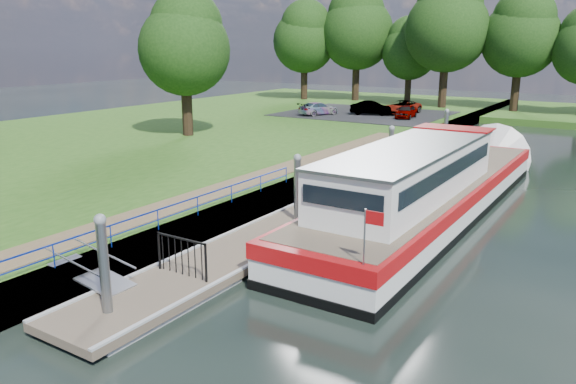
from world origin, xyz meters
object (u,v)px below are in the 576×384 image
Objects in this scene: pontoon at (350,199)px; car_b at (371,108)px; barge at (434,187)px; car_c at (318,108)px; car_d at (402,107)px; car_a at (406,111)px.

pontoon is 8.19× the size of car_b.
pontoon is at bearing -171.11° from barge.
car_d is at bearing -121.20° from car_c.
pontoon is at bearing -81.41° from car_a.
car_b is at bearing -127.30° from car_c.
car_c reaches higher than car_a.
car_b reaches higher than car_d.
car_b is at bearing 112.42° from pontoon.
car_a is 0.77× the size of car_d.
car_c is at bearing -171.64° from car_a.
car_b is 0.95× the size of car_c.
pontoon is at bearing -63.05° from car_d.
car_b is at bearing 165.43° from car_a.
car_a is 3.46m from car_b.
car_a is (-10.16, 23.17, 0.30)m from barge.
car_d is at bearing 114.22° from barge.
barge is at bearing -164.99° from car_b.
pontoon is 9.23× the size of car_a.
car_d is (-1.45, 2.63, 0.04)m from car_a.
car_c is 0.91× the size of car_d.
car_a is at bearing -51.07° from car_d.
car_d is (-11.61, 25.81, 0.34)m from barge.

